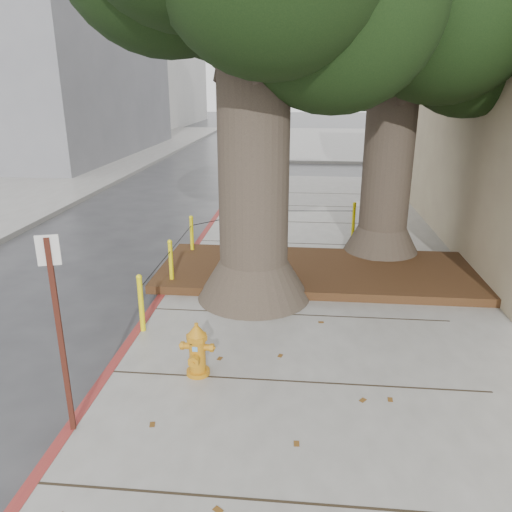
{
  "coord_description": "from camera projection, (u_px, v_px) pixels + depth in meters",
  "views": [
    {
      "loc": [
        0.55,
        -5.64,
        3.82
      ],
      "look_at": [
        -0.21,
        2.21,
        1.1
      ],
      "focal_mm": 35.0,
      "sensor_mm": 36.0,
      "label": 1
    }
  ],
  "objects": [
    {
      "name": "ground",
      "position": [
        256.0,
        389.0,
        6.6
      ],
      "size": [
        140.0,
        140.0,
        0.0
      ],
      "primitive_type": "plane",
      "color": "#28282B",
      "rests_on": "ground"
    },
    {
      "name": "sidewalk_far",
      "position": [
        385.0,
        142.0,
        34.25
      ],
      "size": [
        16.0,
        20.0,
        0.15
      ],
      "primitive_type": "cube",
      "color": "slate",
      "rests_on": "ground"
    },
    {
      "name": "curb_red",
      "position": [
        160.0,
        301.0,
        9.11
      ],
      "size": [
        0.14,
        26.0,
        0.16
      ],
      "primitive_type": "cube",
      "color": "maroon",
      "rests_on": "ground"
    },
    {
      "name": "planter_bed",
      "position": [
        319.0,
        271.0,
        10.11
      ],
      "size": [
        6.4,
        2.6,
        0.16
      ],
      "primitive_type": "cube",
      "color": "black",
      "rests_on": "sidewalk_main"
    },
    {
      "name": "building_far_grey",
      "position": [
        18.0,
        41.0,
        26.72
      ],
      "size": [
        12.0,
        16.0,
        12.0
      ],
      "primitive_type": "cube",
      "color": "slate",
      "rests_on": "ground"
    },
    {
      "name": "building_far_white",
      "position": [
        126.0,
        44.0,
        48.06
      ],
      "size": [
        12.0,
        18.0,
        15.0
      ],
      "primitive_type": "cube",
      "color": "silver",
      "rests_on": "ground"
    },
    {
      "name": "tree_far",
      "position": [
        417.0,
        19.0,
        9.73
      ],
      "size": [
        4.5,
        3.8,
        7.17
      ],
      "color": "#4C3F33",
      "rests_on": "sidewalk_main"
    },
    {
      "name": "bollard_ring",
      "position": [
        235.0,
        241.0,
        10.58
      ],
      "size": [
        3.79,
        5.39,
        0.95
      ],
      "color": "yellow",
      "rests_on": "sidewalk_main"
    },
    {
      "name": "fire_hydrant",
      "position": [
        197.0,
        350.0,
        6.56
      ],
      "size": [
        0.39,
        0.35,
        0.75
      ],
      "rotation": [
        0.0,
        0.0,
        -0.06
      ],
      "color": "orange",
      "rests_on": "sidewalk_main"
    },
    {
      "name": "signpost",
      "position": [
        59.0,
        326.0,
        5.2
      ],
      "size": [
        0.22,
        0.09,
        2.27
      ],
      "rotation": [
        0.0,
        0.0,
        0.31
      ],
      "color": "#471911",
      "rests_on": "sidewalk_main"
    },
    {
      "name": "car_silver",
      "position": [
        420.0,
        160.0,
        22.17
      ],
      "size": [
        3.88,
        1.82,
        1.28
      ],
      "primitive_type": "imported",
      "rotation": [
        0.0,
        0.0,
        1.65
      ],
      "color": "#A8A9AE",
      "rests_on": "ground"
    },
    {
      "name": "car_dark",
      "position": [
        50.0,
        150.0,
        26.2
      ],
      "size": [
        1.67,
        3.83,
        1.1
      ],
      "primitive_type": "imported",
      "rotation": [
        0.0,
        0.0,
        0.04
      ],
      "color": "black",
      "rests_on": "ground"
    }
  ]
}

